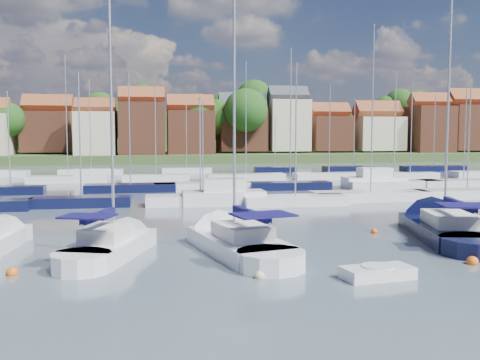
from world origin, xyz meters
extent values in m
plane|color=#42505A|center=(0.00, 40.00, 0.00)|extent=(260.00, 260.00, 0.00)
cube|color=silver|center=(-13.35, 1.82, 0.25)|extent=(4.54, 6.87, 1.20)
cone|color=silver|center=(-12.08, 5.59, 0.25)|extent=(3.50, 3.77, 2.65)
cylinder|color=silver|center=(-14.36, -1.19, 0.25)|extent=(3.36, 3.36, 1.20)
cube|color=silver|center=(-13.49, 1.40, 1.20)|extent=(2.60, 3.10, 0.70)
cylinder|color=#B2B2B7|center=(-13.21, 2.24, 6.74)|extent=(0.14, 0.14, 11.78)
cylinder|color=#B2B2B7|center=(-13.77, 0.57, 2.05)|extent=(1.22, 3.38, 0.10)
cube|color=#0F0D42|center=(-13.77, 0.57, 2.20)|extent=(1.35, 3.28, 0.35)
cube|color=#0F0D42|center=(-14.13, -0.52, 2.35)|extent=(2.64, 2.22, 0.08)
cube|color=silver|center=(-7.00, 1.51, 0.25)|extent=(4.81, 8.06, 1.20)
cone|color=silver|center=(-8.09, 6.10, 0.25)|extent=(3.91, 4.29, 3.14)
cylinder|color=silver|center=(-6.13, -2.16, 0.25)|extent=(3.79, 3.79, 1.20)
cube|color=silver|center=(-6.88, 1.00, 1.20)|extent=(2.87, 3.57, 0.70)
cylinder|color=#B2B2B7|center=(-7.12, 2.02, 7.83)|extent=(0.14, 0.14, 13.96)
cylinder|color=#B2B2B7|center=(-6.64, -0.02, 2.05)|extent=(1.07, 4.10, 0.10)
cube|color=#0F0D42|center=(-6.64, -0.02, 2.20)|extent=(1.21, 3.94, 0.35)
cube|color=#0F0D42|center=(-6.32, -1.34, 2.35)|extent=(3.04, 2.45, 0.08)
cube|color=black|center=(5.58, 3.35, 0.25)|extent=(5.43, 9.23, 1.20)
cone|color=black|center=(6.78, 8.62, 0.25)|extent=(4.44, 4.90, 3.60)
cylinder|color=black|center=(4.62, -0.86, 0.25)|extent=(4.31, 4.31, 1.20)
cube|color=silver|center=(5.45, 2.77, 1.20)|extent=(3.26, 4.07, 0.70)
cylinder|color=#B2B2B7|center=(5.72, 3.94, 9.04)|extent=(0.14, 0.14, 16.37)
cylinder|color=#B2B2B7|center=(5.18, 1.60, 2.05)|extent=(1.16, 4.71, 0.10)
cube|color=#0F0D42|center=(5.18, 1.60, 2.20)|extent=(1.30, 4.52, 0.35)
cube|color=#0F0D42|center=(4.84, 0.08, 2.35)|extent=(3.46, 2.79, 0.08)
cone|color=silver|center=(-19.33, 8.00, 0.25)|extent=(2.89, 3.28, 2.59)
cube|color=silver|center=(-2.06, -4.29, 0.21)|extent=(3.14, 1.81, 0.58)
cylinder|color=silver|center=(-2.06, -4.29, 0.37)|extent=(1.38, 1.38, 0.37)
sphere|color=#D85914|center=(-17.22, -1.24, 0.00)|extent=(0.51, 0.51, 0.51)
sphere|color=beige|center=(-6.88, -3.42, 0.00)|extent=(0.47, 0.47, 0.47)
sphere|color=#D85914|center=(-5.31, -0.43, 0.00)|extent=(0.41, 0.41, 0.41)
sphere|color=#D85914|center=(3.32, -2.64, 0.00)|extent=(0.55, 0.55, 0.55)
sphere|color=#D85914|center=(2.01, 5.44, 0.00)|extent=(0.42, 0.42, 0.42)
cube|color=black|center=(-17.11, 20.54, 0.35)|extent=(8.01, 2.24, 1.00)
cylinder|color=#B2B2B7|center=(-17.11, 20.54, 5.93)|extent=(0.12, 0.12, 10.16)
cube|color=silver|center=(-7.27, 20.20, 0.35)|extent=(9.22, 2.58, 1.00)
cylinder|color=#B2B2B7|center=(-7.27, 20.20, 4.94)|extent=(0.12, 0.12, 8.18)
cube|color=silver|center=(0.63, 18.61, 0.35)|extent=(8.78, 2.46, 1.00)
cylinder|color=#B2B2B7|center=(0.63, 18.61, 6.38)|extent=(0.12, 0.12, 11.06)
cube|color=silver|center=(8.23, 20.67, 0.35)|extent=(10.79, 3.02, 1.00)
cylinder|color=#B2B2B7|center=(8.23, 20.67, 8.29)|extent=(0.12, 0.12, 14.87)
cube|color=silver|center=(17.98, 21.03, 0.35)|extent=(10.13, 2.84, 1.00)
cylinder|color=#B2B2B7|center=(17.98, 21.03, 5.65)|extent=(0.12, 0.12, 9.59)
cube|color=silver|center=(-5.31, 20.00, 0.50)|extent=(7.00, 2.60, 1.40)
cube|color=silver|center=(-5.31, 20.00, 1.60)|extent=(3.50, 2.20, 1.30)
cube|color=black|center=(-25.24, 30.99, 0.35)|extent=(6.54, 1.83, 1.00)
cylinder|color=#B2B2B7|center=(-25.24, 30.99, 5.53)|extent=(0.12, 0.12, 9.37)
cube|color=black|center=(-13.55, 31.64, 0.35)|extent=(9.30, 2.60, 1.00)
cylinder|color=#B2B2B7|center=(-13.55, 31.64, 6.59)|extent=(0.12, 0.12, 11.48)
cube|color=silver|center=(-5.94, 32.01, 0.35)|extent=(10.40, 2.91, 1.00)
cylinder|color=#B2B2B7|center=(-5.94, 32.01, 5.24)|extent=(0.12, 0.12, 8.77)
cube|color=black|center=(3.48, 31.28, 0.35)|extent=(8.80, 2.46, 1.00)
cylinder|color=#B2B2B7|center=(3.48, 31.28, 8.01)|extent=(0.12, 0.12, 14.33)
cube|color=silver|center=(15.40, 31.16, 0.35)|extent=(10.73, 3.00, 1.00)
cylinder|color=#B2B2B7|center=(15.40, 31.16, 6.92)|extent=(0.12, 0.12, 12.14)
cube|color=silver|center=(23.82, 30.97, 0.35)|extent=(10.48, 2.93, 1.00)
cylinder|color=#B2B2B7|center=(23.82, 30.97, 5.99)|extent=(0.12, 0.12, 10.28)
cube|color=silver|center=(13.46, 32.00, 0.50)|extent=(7.00, 2.60, 1.40)
cube|color=silver|center=(13.46, 32.00, 1.60)|extent=(3.50, 2.20, 1.30)
cube|color=silver|center=(-21.71, 44.21, 0.35)|extent=(9.71, 2.72, 1.00)
cylinder|color=#B2B2B7|center=(-21.71, 44.21, 8.29)|extent=(0.12, 0.12, 14.88)
cube|color=silver|center=(-10.84, 44.51, 0.35)|extent=(8.49, 2.38, 1.00)
cylinder|color=#B2B2B7|center=(-10.84, 44.51, 6.51)|extent=(0.12, 0.12, 11.31)
cube|color=silver|center=(0.79, 43.78, 0.35)|extent=(10.16, 2.85, 1.00)
cylinder|color=#B2B2B7|center=(0.79, 43.78, 8.15)|extent=(0.12, 0.12, 14.59)
cube|color=silver|center=(12.17, 43.90, 0.35)|extent=(9.53, 2.67, 1.00)
cylinder|color=#B2B2B7|center=(12.17, 43.90, 6.81)|extent=(0.12, 0.12, 11.91)
cube|color=silver|center=(23.16, 42.50, 0.35)|extent=(7.62, 2.13, 1.00)
cylinder|color=#B2B2B7|center=(23.16, 42.50, 6.91)|extent=(0.12, 0.12, 12.13)
cube|color=silver|center=(-20.26, 56.56, 0.35)|extent=(9.24, 2.59, 1.00)
cylinder|color=#B2B2B7|center=(-20.26, 56.56, 7.43)|extent=(0.12, 0.12, 13.17)
cube|color=silver|center=(-6.08, 57.30, 0.35)|extent=(7.57, 2.12, 1.00)
cylinder|color=#B2B2B7|center=(-6.08, 57.30, 5.97)|extent=(0.12, 0.12, 10.24)
cube|color=black|center=(7.88, 57.47, 0.35)|extent=(6.58, 1.84, 1.00)
cylinder|color=#B2B2B7|center=(7.88, 57.47, 4.85)|extent=(0.12, 0.12, 8.01)
cube|color=black|center=(20.94, 57.40, 0.35)|extent=(9.92, 2.78, 1.00)
cylinder|color=#B2B2B7|center=(20.94, 57.40, 6.31)|extent=(0.12, 0.12, 10.92)
cube|color=black|center=(34.28, 56.37, 0.35)|extent=(10.55, 2.95, 1.00)
cylinder|color=#B2B2B7|center=(34.28, 56.37, 6.61)|extent=(0.12, 0.12, 11.51)
cube|color=#414F27|center=(0.00, 117.00, 0.30)|extent=(200.00, 70.00, 3.00)
cube|color=#414F27|center=(0.00, 142.00, 5.00)|extent=(200.00, 60.00, 14.00)
cube|color=brown|center=(-33.65, 97.79, 6.56)|extent=(10.37, 9.97, 8.73)
cube|color=brown|center=(-33.65, 97.79, 12.20)|extent=(10.57, 5.13, 5.13)
cube|color=beige|center=(-22.74, 89.00, 6.08)|extent=(8.09, 8.80, 8.96)
cube|color=brown|center=(-22.74, 89.00, 11.55)|extent=(8.25, 4.00, 4.00)
cube|color=brown|center=(-13.35, 89.94, 7.08)|extent=(9.36, 10.17, 10.97)
cube|color=brown|center=(-13.35, 89.94, 13.72)|extent=(9.54, 4.63, 4.63)
cube|color=brown|center=(-3.04, 91.65, 6.31)|extent=(9.90, 8.56, 9.42)
cube|color=brown|center=(-3.04, 91.65, 12.23)|extent=(10.10, 4.90, 4.90)
cube|color=brown|center=(9.10, 96.65, 6.95)|extent=(10.59, 8.93, 9.49)
cube|color=#383A42|center=(9.10, 96.65, 12.99)|extent=(10.80, 5.24, 5.24)
cube|color=beige|center=(19.71, 95.80, 8.02)|extent=(9.01, 8.61, 11.65)
cube|color=#383A42|center=(19.71, 95.80, 14.95)|extent=(9.19, 4.46, 4.46)
cube|color=brown|center=(30.17, 97.00, 6.20)|extent=(9.10, 9.34, 8.00)
cube|color=brown|center=(30.17, 97.00, 11.32)|extent=(9.28, 4.50, 4.50)
cube|color=beige|center=(41.95, 96.59, 6.14)|extent=(10.86, 9.59, 7.88)
cube|color=brown|center=(41.95, 96.59, 11.41)|extent=(11.07, 5.37, 5.37)
cube|color=brown|center=(53.76, 93.92, 7.09)|extent=(9.18, 9.96, 10.97)
cube|color=brown|center=(53.76, 93.92, 13.70)|extent=(9.36, 4.54, 4.54)
cube|color=brown|center=(65.18, 95.21, 7.58)|extent=(11.39, 9.67, 10.76)
cube|color=brown|center=(65.18, 95.21, 14.36)|extent=(11.62, 5.64, 5.64)
cylinder|color=#382619|center=(56.77, 115.51, 8.51)|extent=(0.50, 0.50, 4.47)
sphere|color=#28531A|center=(56.77, 115.51, 14.58)|extent=(8.18, 8.18, 8.18)
cylinder|color=#382619|center=(3.46, 95.93, 3.83)|extent=(0.50, 0.50, 4.46)
sphere|color=#28531A|center=(3.46, 95.93, 9.88)|extent=(8.15, 8.15, 8.15)
cylinder|color=#382619|center=(15.22, 113.68, 8.58)|extent=(0.50, 0.50, 5.15)
sphere|color=#28531A|center=(15.22, 113.68, 15.56)|extent=(9.41, 9.41, 9.41)
cylinder|color=#382619|center=(-13.54, 116.31, 8.68)|extent=(0.50, 0.50, 4.56)
sphere|color=#28531A|center=(-13.54, 116.31, 14.87)|extent=(8.34, 8.34, 8.34)
cylinder|color=#382619|center=(-23.24, 105.25, 4.18)|extent=(0.50, 0.50, 5.15)
sphere|color=#28531A|center=(-23.24, 105.25, 11.17)|extent=(9.42, 9.42, 9.42)
cylinder|color=#382619|center=(-38.67, 107.32, 6.76)|extent=(0.50, 0.50, 3.42)
sphere|color=#28531A|center=(-38.67, 107.32, 11.40)|extent=(6.26, 6.26, 6.26)
cylinder|color=#382619|center=(13.76, 104.71, 3.48)|extent=(0.50, 0.50, 3.77)
sphere|color=#28531A|center=(13.76, 104.71, 8.60)|extent=(6.89, 6.89, 6.89)
cylinder|color=#382619|center=(9.05, 90.94, 4.21)|extent=(0.50, 0.50, 5.21)
sphere|color=#28531A|center=(9.05, 90.94, 11.28)|extent=(9.53, 9.53, 9.53)
cylinder|color=#382619|center=(61.93, 101.62, 3.09)|extent=(0.50, 0.50, 2.97)
sphere|color=#28531A|center=(61.93, 101.62, 7.12)|extent=(5.44, 5.44, 5.44)
cylinder|color=#382619|center=(-1.15, 93.75, 4.02)|extent=(0.50, 0.50, 4.84)
sphere|color=#28531A|center=(-1.15, 93.75, 10.59)|extent=(8.85, 8.85, 8.85)
cylinder|color=#382619|center=(52.68, 115.72, 8.17)|extent=(0.50, 0.50, 3.72)
sphere|color=#28531A|center=(52.68, 115.72, 13.21)|extent=(6.80, 6.80, 6.80)
cylinder|color=#382619|center=(54.05, 94.13, 3.62)|extent=(0.50, 0.50, 4.05)
sphere|color=#28531A|center=(54.05, 94.13, 9.11)|extent=(7.40, 7.40, 7.40)
cylinder|color=#382619|center=(-40.96, 92.79, 3.60)|extent=(0.50, 0.50, 4.00)
sphere|color=#28531A|center=(-40.96, 92.79, 9.04)|extent=(7.32, 7.32, 7.32)
cylinder|color=#382619|center=(6.84, 113.29, 7.91)|extent=(0.50, 0.50, 3.93)
sphere|color=#28531A|center=(6.84, 113.29, 13.24)|extent=(7.19, 7.19, 7.19)
cylinder|color=#382619|center=(30.65, 100.17, 3.51)|extent=(0.50, 0.50, 3.82)
sphere|color=#28531A|center=(30.65, 100.17, 8.70)|extent=(6.99, 6.99, 6.99)
cylinder|color=#382619|center=(-17.44, 93.12, 3.34)|extent=(0.50, 0.50, 3.48)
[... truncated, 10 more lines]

